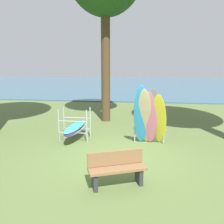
% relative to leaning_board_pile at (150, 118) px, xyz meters
% --- Properties ---
extents(ground_plane, '(80.00, 80.00, 0.00)m').
position_rel_leaning_board_pile_xyz_m(ground_plane, '(-1.15, -1.22, -1.05)').
color(ground_plane, '#566B38').
extents(lake_water, '(80.00, 36.00, 0.10)m').
position_rel_leaning_board_pile_xyz_m(lake_water, '(-1.15, 27.77, -1.00)').
color(lake_water, '#38607A').
rests_on(lake_water, ground).
extents(leaning_board_pile, '(1.29, 1.03, 2.25)m').
position_rel_leaning_board_pile_xyz_m(leaning_board_pile, '(0.00, 0.00, 0.00)').
color(leaning_board_pile, '#2D8ED1').
rests_on(leaning_board_pile, ground).
extents(board_storage_rack, '(1.15, 2.13, 1.25)m').
position_rel_leaning_board_pile_xyz_m(board_storage_rack, '(-2.89, 0.38, -0.57)').
color(board_storage_rack, '#9EA0A5').
rests_on(board_storage_rack, ground).
extents(park_bench, '(1.45, 0.91, 0.85)m').
position_rel_leaning_board_pile_xyz_m(park_bench, '(-0.85, -3.05, -0.59)').
color(park_bench, '#2D2D33').
rests_on(park_bench, ground).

